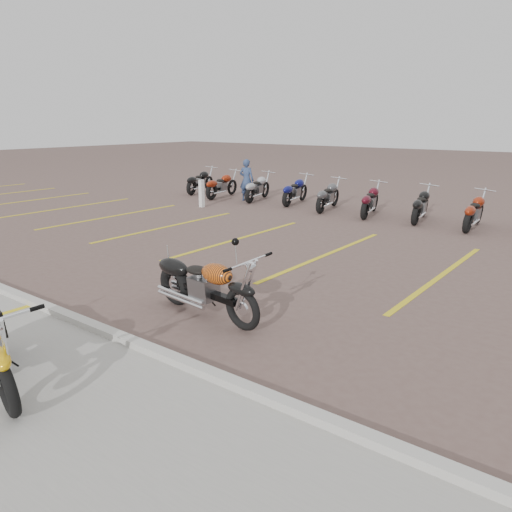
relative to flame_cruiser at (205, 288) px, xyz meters
The scene contains 7 objects.
ground 0.80m from the flame_cruiser, 124.35° to the left, with size 100.00×100.00×0.00m, color brown.
curb 1.57m from the flame_cruiser, 103.78° to the right, with size 60.00×0.18×0.12m, color #ADAAA3.
parking_stripes 4.57m from the flame_cruiser, 94.56° to the left, with size 38.00×5.50×0.01m, color gold, non-canonical shape.
flame_cruiser is the anchor object (origin of this frame).
person_a 12.09m from the flame_cruiser, 125.49° to the left, with size 0.60×0.39×1.63m, color navy.
bollard 10.63m from the flame_cruiser, 133.92° to the left, with size 0.15×0.15×1.00m, color silver.
bg_bike_row 10.09m from the flame_cruiser, 95.36° to the left, with size 19.09×2.07×1.10m.
Camera 1 is at (5.64, -6.04, 3.08)m, focal length 35.00 mm.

